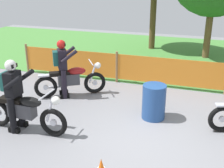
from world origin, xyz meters
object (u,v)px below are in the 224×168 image
(motorcycle_third, at_px, (71,80))
(spare_drum, at_px, (154,102))
(rider_trailing, at_px, (14,92))
(motorcycle_trailing, at_px, (25,111))
(rider_third, at_px, (62,65))

(motorcycle_third, height_order, spare_drum, motorcycle_third)
(rider_trailing, xyz_separation_m, spare_drum, (2.91, 1.55, -0.51))
(rider_trailing, height_order, spare_drum, rider_trailing)
(motorcycle_trailing, height_order, spare_drum, motorcycle_trailing)
(motorcycle_trailing, distance_m, rider_trailing, 0.52)
(motorcycle_third, xyz_separation_m, spare_drum, (2.58, -0.67, -0.04))
(motorcycle_trailing, distance_m, rider_third, 2.15)
(spare_drum, bearing_deg, motorcycle_trailing, -149.91)
(motorcycle_trailing, distance_m, motorcycle_third, 2.22)
(motorcycle_trailing, height_order, rider_third, rider_third)
(spare_drum, bearing_deg, rider_trailing, -151.96)
(motorcycle_trailing, bearing_deg, spare_drum, 30.85)
(motorcycle_third, bearing_deg, motorcycle_trailing, -125.36)
(rider_third, bearing_deg, rider_trailing, -126.63)
(rider_third, relative_size, spare_drum, 1.92)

